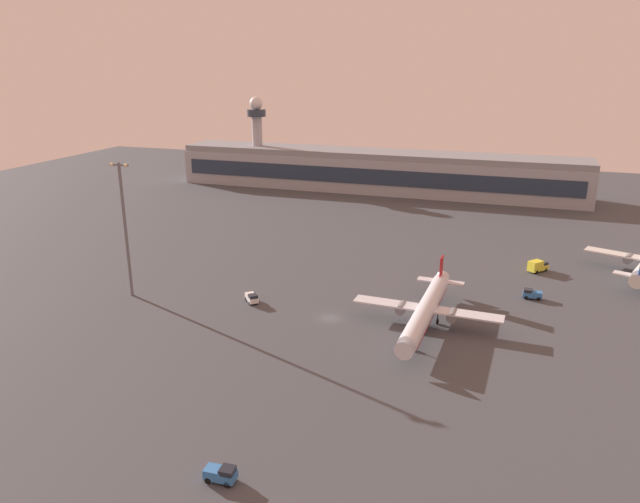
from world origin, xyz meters
TOP-DOWN VIEW (x-y plane):
  - ground_plane at (0.00, 0.00)m, footprint 416.00×416.00m
  - terminal_building at (-21.65, 129.72)m, footprint 167.52×22.40m
  - control_tower at (-74.81, 129.02)m, footprint 8.00×8.00m
  - airplane_far_stand at (19.83, 2.54)m, footprint 30.66×39.41m
  - catering_truck at (41.91, 44.80)m, footprint 5.40×5.86m
  - cargo_loader at (2.30, -53.21)m, footprint 4.24×2.21m
  - baggage_tractor at (-19.23, 2.39)m, footprint 4.24×4.37m
  - maintenance_van at (40.53, 25.04)m, footprint 4.14×2.00m
  - apron_light_east at (-47.45, -2.52)m, footprint 4.80×0.90m

SIDE VIEW (x-z plane):
  - ground_plane at x=0.00m, z-range 0.00..0.00m
  - cargo_loader at x=2.30m, z-range 0.05..2.30m
  - baggage_tractor at x=-19.23m, z-range 0.05..2.30m
  - maintenance_van at x=40.53m, z-range 0.05..2.30m
  - catering_truck at x=41.91m, z-range 0.05..3.10m
  - airplane_far_stand at x=19.83m, z-range -1.23..8.88m
  - terminal_building at x=-21.65m, z-range -0.11..16.29m
  - apron_light_east at x=-47.45m, z-range 1.90..32.94m
  - control_tower at x=-74.81m, z-range 2.93..40.15m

